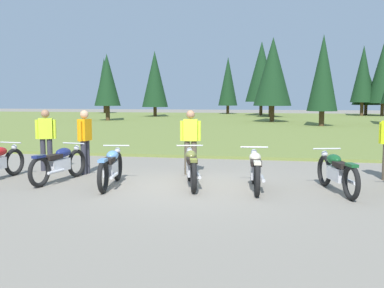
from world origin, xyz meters
The scene contains 11 objects.
ground_plane centered at (0.00, 0.00, 0.00)m, with size 140.00×140.00×0.00m, color gray.
grass_moorland centered at (0.00, 26.60, 0.05)m, with size 80.00×44.00×0.10m, color olive.
forest_treeline centered at (6.64, 34.87, 4.42)m, with size 43.73×28.67×9.01m.
motorcycle_navy centered at (-3.09, 0.01, 0.44)m, with size 0.62×2.09×0.88m.
motorcycle_sky_blue centered at (-1.68, -0.30, 0.44)m, with size 0.65×2.09×0.88m.
motorcycle_olive centered at (0.09, 0.06, 0.44)m, with size 0.77×2.06×0.88m.
motorcycle_cream centered at (1.52, -0.02, 0.44)m, with size 0.62×2.10×0.88m.
motorcycle_british_green centered at (3.21, -0.02, 0.44)m, with size 0.77×2.06×0.88m.
rider_near_row_end centered at (-4.20, 1.40, 0.95)m, with size 0.52×0.34×1.67m.
rider_checking_bike centered at (-2.94, 1.13, 0.95)m, with size 0.26×0.55×1.67m.
rider_with_back_turned centered at (-0.22, 1.57, 0.95)m, with size 0.55×0.26×1.67m.
Camera 1 is at (1.92, -9.41, 1.96)m, focal length 40.69 mm.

